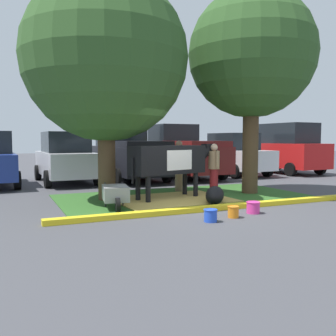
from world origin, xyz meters
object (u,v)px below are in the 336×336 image
person_handler (179,164)px  person_visitor_near (214,168)px  shade_tree_left (105,59)px  hatchback_white (233,155)px  shade_tree_right (252,55)px  pickup_truck_maroon (181,153)px  sedan_silver (66,158)px  pickup_truck_black (127,154)px  bucket_blue (211,215)px  cow_holstein (171,160)px  wheelbarrow (116,194)px  calf_lying (215,195)px  bucket_pink (253,207)px  suv_black (284,148)px  bucket_orange (233,212)px

person_handler → person_visitor_near: 1.32m
shade_tree_left → hatchback_white: size_ratio=1.41×
shade_tree_right → pickup_truck_maroon: shade_tree_right is taller
sedan_silver → pickup_truck_black: bearing=4.2°
bucket_blue → pickup_truck_black: bearing=83.6°
cow_holstein → person_handler: bearing=55.8°
wheelbarrow → bucket_blue: bearing=-56.7°
sedan_silver → hatchback_white: (7.92, 0.03, 0.00)m
sedan_silver → hatchback_white: 7.92m
hatchback_white → shade_tree_right: bearing=-118.9°
calf_lying → bucket_pink: calf_lying is taller
shade_tree_left → pickup_truck_maroon: shade_tree_left is taller
shade_tree_left → cow_holstein: bearing=-18.2°
person_handler → suv_black: 8.85m
cow_holstein → person_handler: 1.62m
pickup_truck_maroon → person_visitor_near: bearing=-105.5°
bucket_orange → pickup_truck_maroon: 8.99m
person_visitor_near → pickup_truck_maroon: pickup_truck_maroon is taller
wheelbarrow → calf_lying: bearing=-7.2°
shade_tree_left → pickup_truck_maroon: (4.78, 5.00, -2.84)m
person_visitor_near → pickup_truck_black: 5.56m
shade_tree_right → sedan_silver: size_ratio=1.43×
suv_black → shade_tree_left: bearing=-155.7°
calf_lying → bucket_orange: 1.77m
pickup_truck_maroon → bucket_blue: bearing=-112.2°
suv_black → bucket_orange: bearing=-136.2°
person_handler → hatchback_white: hatchback_white is taller
bucket_pink → pickup_truck_black: pickup_truck_black is taller
bucket_blue → hatchback_white: size_ratio=0.07×
pickup_truck_black → pickup_truck_maroon: bearing=-1.6°
sedan_silver → suv_black: suv_black is taller
person_visitor_near → cow_holstein: bearing=-173.3°
shade_tree_right → hatchback_white: (3.01, 5.45, -3.37)m
calf_lying → wheelbarrow: size_ratio=0.77×
bucket_pink → calf_lying: bearing=96.1°
shade_tree_left → person_visitor_near: size_ratio=3.94×
cow_holstein → bucket_pink: size_ratio=9.33×
suv_black → person_handler: bearing=-153.1°
bucket_blue → bucket_orange: size_ratio=1.13×
bucket_orange → bucket_blue: bearing=-166.8°
calf_lying → hatchback_white: hatchback_white is taller
person_visitor_near → shade_tree_right: bearing=-7.6°
pickup_truck_maroon → wheelbarrow: bearing=-127.5°
person_handler → shade_tree_right: bearing=-34.6°
shade_tree_left → sedan_silver: 5.72m
shade_tree_left → calf_lying: size_ratio=5.03×
person_handler → sedan_silver: (-3.02, 4.12, 0.08)m
hatchback_white → suv_black: size_ratio=0.96×
person_visitor_near → hatchback_white: (4.24, 5.29, 0.13)m
pickup_truck_black → hatchback_white: 5.30m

